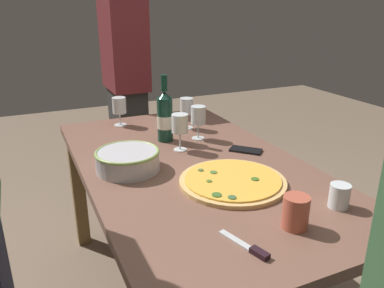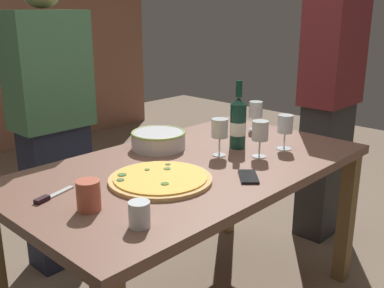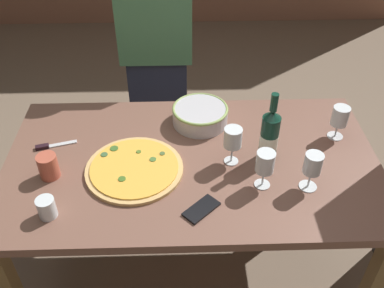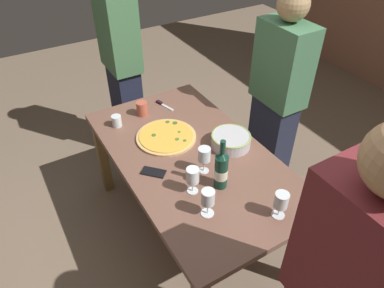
{
  "view_description": "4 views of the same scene",
  "coord_description": "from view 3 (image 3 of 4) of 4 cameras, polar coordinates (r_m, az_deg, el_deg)",
  "views": [
    {
      "loc": [
        -1.38,
        0.63,
        1.4
      ],
      "look_at": [
        0.0,
        0.0,
        0.84
      ],
      "focal_mm": 36.04,
      "sensor_mm": 36.0,
      "label": 1
    },
    {
      "loc": [
        -1.35,
        -1.29,
        1.4
      ],
      "look_at": [
        0.0,
        0.0,
        0.84
      ],
      "focal_mm": 42.28,
      "sensor_mm": 36.0,
      "label": 2
    },
    {
      "loc": [
        -0.04,
        -1.38,
        1.98
      ],
      "look_at": [
        0.0,
        0.0,
        0.84
      ],
      "focal_mm": 40.43,
      "sensor_mm": 36.0,
      "label": 3
    },
    {
      "loc": [
        1.49,
        -0.88,
        2.22
      ],
      "look_at": [
        0.0,
        0.0,
        0.84
      ],
      "focal_mm": 33.23,
      "sensor_mm": 36.0,
      "label": 4
    }
  ],
  "objects": [
    {
      "name": "ground_plane",
      "position": [
        2.41,
        0.0,
        -15.51
      ],
      "size": [
        8.0,
        8.0,
        0.0
      ],
      "primitive_type": "plane",
      "color": "#7D6854"
    },
    {
      "name": "dining_table",
      "position": [
        1.91,
        0.0,
        -4.18
      ],
      "size": [
        1.6,
        0.9,
        0.75
      ],
      "color": "brown",
      "rests_on": "ground"
    },
    {
      "name": "pizza",
      "position": [
        1.81,
        -7.62,
        -3.25
      ],
      "size": [
        0.41,
        0.41,
        0.02
      ],
      "color": "#DFB06B",
      "rests_on": "dining_table"
    },
    {
      "name": "serving_bowl",
      "position": [
        2.03,
        1.08,
        3.93
      ],
      "size": [
        0.26,
        0.26,
        0.08
      ],
      "color": "silver",
      "rests_on": "dining_table"
    },
    {
      "name": "wine_bottle",
      "position": [
        1.81,
        10.18,
        1.1
      ],
      "size": [
        0.08,
        0.08,
        0.33
      ],
      "color": "#12392A",
      "rests_on": "dining_table"
    },
    {
      "name": "wine_glass_near_pizza",
      "position": [
        2.02,
        18.92,
        3.3
      ],
      "size": [
        0.07,
        0.07,
        0.16
      ],
      "color": "white",
      "rests_on": "dining_table"
    },
    {
      "name": "wine_glass_by_bottle",
      "position": [
        1.69,
        9.61,
        -2.58
      ],
      "size": [
        0.07,
        0.07,
        0.17
      ],
      "color": "white",
      "rests_on": "dining_table"
    },
    {
      "name": "wine_glass_far_left",
      "position": [
        1.71,
        15.66,
        -2.65
      ],
      "size": [
        0.07,
        0.07,
        0.17
      ],
      "color": "white",
      "rests_on": "dining_table"
    },
    {
      "name": "wine_glass_far_right",
      "position": [
        1.77,
        5.4,
        0.62
      ],
      "size": [
        0.08,
        0.08,
        0.17
      ],
      "color": "white",
      "rests_on": "dining_table"
    },
    {
      "name": "cup_amber",
      "position": [
        1.84,
        -18.43,
        -2.8
      ],
      "size": [
        0.08,
        0.08,
        0.1
      ],
      "primitive_type": "cylinder",
      "color": "#BC5741",
      "rests_on": "dining_table"
    },
    {
      "name": "cup_ceramic",
      "position": [
        1.69,
        -18.64,
        -7.97
      ],
      "size": [
        0.07,
        0.07,
        0.08
      ],
      "primitive_type": "cylinder",
      "color": "white",
      "rests_on": "dining_table"
    },
    {
      "name": "cell_phone",
      "position": [
        1.65,
        1.25,
        -8.57
      ],
      "size": [
        0.15,
        0.15,
        0.01
      ],
      "primitive_type": "cube",
      "rotation": [
        0.0,
        0.0,
        2.33
      ],
      "color": "black",
      "rests_on": "dining_table"
    },
    {
      "name": "pizza_knife",
      "position": [
        2.01,
        -18.16,
        -0.22
      ],
      "size": [
        0.18,
        0.07,
        0.02
      ],
      "color": "silver",
      "rests_on": "dining_table"
    },
    {
      "name": "person_guest_right",
      "position": [
        2.52,
        -4.71,
        12.02
      ],
      "size": [
        0.4,
        0.24,
        1.61
      ],
      "rotation": [
        0.0,
        0.0,
        -1.37
      ],
      "color": "#22273B",
      "rests_on": "ground"
    }
  ]
}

